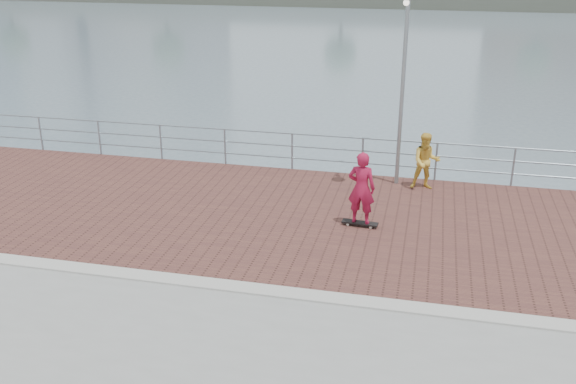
% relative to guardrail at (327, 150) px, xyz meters
% --- Properties ---
extents(water, '(400.00, 400.00, 0.00)m').
position_rel_guardrail_xyz_m(water, '(-0.00, -7.00, -2.69)').
color(water, slate).
rests_on(water, ground).
extents(brick_lane, '(40.00, 6.80, 0.02)m').
position_rel_guardrail_xyz_m(brick_lane, '(-0.00, -3.40, -0.68)').
color(brick_lane, brown).
rests_on(brick_lane, seawall).
extents(curb, '(40.00, 0.40, 0.06)m').
position_rel_guardrail_xyz_m(curb, '(-0.00, -7.00, -0.66)').
color(curb, '#B7B5AD').
rests_on(curb, seawall).
extents(guardrail, '(39.06, 0.06, 1.13)m').
position_rel_guardrail_xyz_m(guardrail, '(0.00, 0.00, 0.00)').
color(guardrail, '#8C9EA8').
rests_on(guardrail, brick_lane).
extents(street_lamp, '(0.40, 1.17, 5.50)m').
position_rel_guardrail_xyz_m(street_lamp, '(2.05, -0.90, 3.22)').
color(street_lamp, gray).
rests_on(street_lamp, brick_lane).
extents(skateboard, '(0.87, 0.30, 0.10)m').
position_rel_guardrail_xyz_m(skateboard, '(1.41, -3.58, -0.60)').
color(skateboard, black).
rests_on(skateboard, brick_lane).
extents(skateboarder, '(0.67, 0.47, 1.74)m').
position_rel_guardrail_xyz_m(skateboarder, '(1.41, -3.58, 0.28)').
color(skateboarder, '#AA163A').
rests_on(skateboarder, skateboard).
extents(bystander, '(0.83, 0.69, 1.55)m').
position_rel_guardrail_xyz_m(bystander, '(2.81, -0.74, 0.10)').
color(bystander, '#F0C146').
rests_on(bystander, brick_lane).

